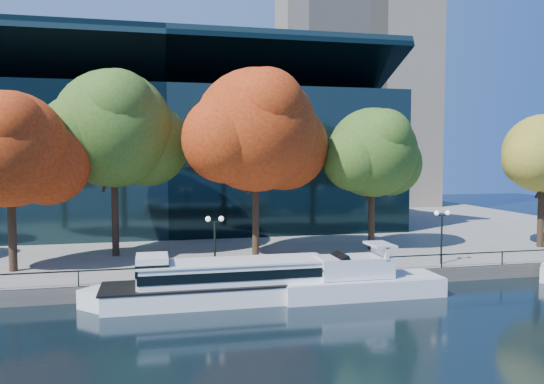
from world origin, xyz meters
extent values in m
plane|color=black|center=(0.00, 0.00, 0.00)|extent=(160.00, 160.00, 0.00)
cube|color=slate|center=(0.00, 36.50, 0.50)|extent=(90.00, 67.00, 1.00)
cube|color=#47443F|center=(0.00, 3.05, 0.50)|extent=(90.00, 0.25, 1.00)
cube|color=black|center=(0.00, 3.25, 1.95)|extent=(88.20, 0.08, 0.08)
cube|color=black|center=(0.00, 3.25, 1.45)|extent=(0.07, 0.07, 0.90)
cube|color=black|center=(-4.00, 32.00, 8.00)|extent=(50.00, 24.00, 16.00)
cube|color=black|center=(-4.00, 28.00, 17.50)|extent=(50.00, 17.14, 7.86)
cube|color=gray|center=(28.00, 55.00, 32.50)|extent=(22.00, 22.00, 65.00)
cube|color=white|center=(-1.08, 1.32, 0.58)|extent=(14.74, 3.58, 1.16)
cube|color=black|center=(-1.08, 1.32, 1.18)|extent=(15.04, 3.65, 0.13)
cube|color=white|center=(-8.45, 1.32, 0.58)|extent=(2.96, 2.96, 1.16)
cube|color=white|center=(-0.55, 1.32, 1.84)|extent=(11.50, 2.94, 1.26)
cube|color=black|center=(-0.55, 1.32, 1.90)|extent=(11.65, 3.01, 0.58)
cube|color=white|center=(-0.55, 1.32, 2.53)|extent=(11.79, 3.08, 0.11)
cube|color=white|center=(-5.50, 1.32, 2.16)|extent=(1.90, 2.51, 1.90)
cube|color=black|center=(-5.50, 1.32, 2.37)|extent=(1.95, 2.58, 0.74)
cube|color=silver|center=(7.74, 0.69, 0.61)|extent=(10.62, 3.04, 1.21)
cube|color=silver|center=(2.43, 0.69, 0.61)|extent=(2.33, 2.33, 1.21)
cube|color=silver|center=(7.74, 0.69, 1.23)|extent=(10.41, 2.97, 0.08)
cube|color=silver|center=(7.21, 0.69, 1.97)|extent=(4.78, 2.28, 1.32)
cube|color=black|center=(5.83, 0.69, 2.07)|extent=(2.09, 2.19, 1.66)
cube|color=silver|center=(9.02, 0.69, 2.93)|extent=(0.25, 2.37, 0.81)
cube|color=silver|center=(9.02, 0.69, 3.34)|extent=(1.42, 2.37, 0.15)
cylinder|color=black|center=(-15.07, 8.79, 4.43)|extent=(0.56, 0.56, 6.86)
cylinder|color=black|center=(-14.57, 8.99, 7.12)|extent=(1.12, 1.68, 3.44)
cylinder|color=black|center=(-15.47, 8.49, 6.88)|extent=(1.03, 1.16, 3.07)
sphere|color=maroon|center=(-15.07, 8.79, 9.57)|extent=(8.11, 8.11, 8.11)
sphere|color=maroon|center=(-12.84, 10.01, 8.56)|extent=(6.08, 6.08, 6.08)
sphere|color=maroon|center=(-14.66, 7.17, 10.99)|extent=(4.86, 4.86, 4.86)
cylinder|color=black|center=(-8.41, 13.21, 5.11)|extent=(0.56, 0.56, 8.21)
cylinder|color=black|center=(-7.91, 13.41, 8.33)|extent=(1.27, 1.94, 4.10)
cylinder|color=black|center=(-8.81, 12.91, 8.04)|extent=(1.17, 1.33, 3.66)
sphere|color=#2E5019|center=(-8.41, 13.21, 11.26)|extent=(9.44, 9.44, 9.44)
sphere|color=#2E5019|center=(-5.82, 14.63, 10.08)|extent=(7.08, 7.08, 7.08)
sphere|color=#2E5019|center=(-10.77, 12.27, 10.56)|extent=(6.61, 6.61, 6.61)
sphere|color=#2E5019|center=(-7.94, 11.33, 12.91)|extent=(5.66, 5.66, 5.66)
cylinder|color=black|center=(2.58, 10.16, 5.05)|extent=(0.56, 0.56, 8.10)
cylinder|color=black|center=(3.08, 10.36, 8.23)|extent=(1.26, 1.92, 4.04)
cylinder|color=black|center=(2.18, 9.86, 7.94)|extent=(1.16, 1.31, 3.61)
sphere|color=maroon|center=(2.58, 10.16, 11.12)|extent=(9.76, 9.76, 9.76)
sphere|color=maroon|center=(5.26, 11.62, 9.90)|extent=(7.32, 7.32, 7.32)
sphere|color=maroon|center=(0.14, 9.18, 10.39)|extent=(6.83, 6.83, 6.83)
sphere|color=maroon|center=(3.07, 8.21, 12.83)|extent=(5.86, 5.86, 5.86)
cylinder|color=black|center=(13.00, 11.34, 4.35)|extent=(0.56, 0.56, 6.70)
cylinder|color=black|center=(13.50, 11.54, 6.98)|extent=(1.10, 1.65, 3.36)
cylinder|color=black|center=(12.60, 11.04, 6.74)|extent=(1.01, 1.14, 3.00)
sphere|color=#2E5019|center=(13.00, 11.34, 9.37)|extent=(7.65, 7.65, 7.65)
sphere|color=#2E5019|center=(15.10, 12.49, 8.41)|extent=(5.74, 5.74, 5.74)
sphere|color=#2E5019|center=(11.08, 10.57, 8.80)|extent=(5.36, 5.36, 5.36)
sphere|color=#2E5019|center=(13.38, 9.81, 10.71)|extent=(4.59, 4.59, 4.59)
cylinder|color=black|center=(28.18, 9.23, 4.32)|extent=(0.56, 0.56, 6.65)
cylinder|color=black|center=(27.78, 8.93, 6.70)|extent=(1.01, 1.14, 2.98)
sphere|color=olive|center=(28.18, 9.23, 9.31)|extent=(6.89, 6.89, 6.89)
sphere|color=olive|center=(26.46, 8.54, 8.79)|extent=(4.82, 4.82, 4.82)
cylinder|color=black|center=(-1.34, 4.50, 2.80)|extent=(0.14, 0.14, 3.60)
cube|color=black|center=(-1.34, 4.50, 4.65)|extent=(0.90, 0.06, 0.06)
sphere|color=white|center=(-1.79, 4.50, 4.85)|extent=(0.36, 0.36, 0.36)
sphere|color=white|center=(-0.89, 4.50, 4.85)|extent=(0.36, 0.36, 0.36)
cylinder|color=black|center=(15.69, 4.50, 2.80)|extent=(0.14, 0.14, 3.60)
cube|color=black|center=(15.69, 4.50, 4.65)|extent=(0.90, 0.06, 0.06)
sphere|color=white|center=(15.24, 4.50, 4.85)|extent=(0.36, 0.36, 0.36)
sphere|color=white|center=(16.14, 4.50, 4.85)|extent=(0.36, 0.36, 0.36)
camera|label=1|loc=(-5.34, -31.13, 9.16)|focal=35.00mm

